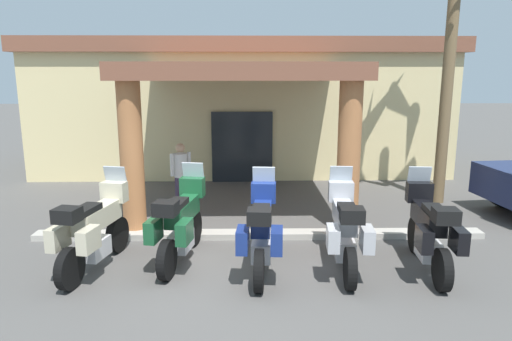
% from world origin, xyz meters
% --- Properties ---
extents(ground_plane, '(80.00, 80.00, 0.00)m').
position_xyz_m(ground_plane, '(0.00, 0.00, 0.00)').
color(ground_plane, '#514F4C').
extents(motel_building, '(13.39, 10.37, 4.24)m').
position_xyz_m(motel_building, '(-0.02, 8.65, 2.17)').
color(motel_building, beige).
rests_on(motel_building, ground_plane).
extents(motorcycle_cream, '(0.90, 2.19, 1.61)m').
position_xyz_m(motorcycle_cream, '(-2.39, -0.13, 0.70)').
color(motorcycle_cream, black).
rests_on(motorcycle_cream, ground_plane).
extents(motorcycle_green, '(0.85, 2.20, 1.61)m').
position_xyz_m(motorcycle_green, '(-0.99, 0.20, 0.70)').
color(motorcycle_green, black).
rests_on(motorcycle_green, ground_plane).
extents(motorcycle_blue, '(0.73, 2.21, 1.61)m').
position_xyz_m(motorcycle_blue, '(0.40, -0.23, 0.70)').
color(motorcycle_blue, black).
rests_on(motorcycle_blue, ground_plane).
extents(motorcycle_silver, '(0.73, 2.21, 1.61)m').
position_xyz_m(motorcycle_silver, '(1.80, -0.18, 0.70)').
color(motorcycle_silver, black).
rests_on(motorcycle_silver, ground_plane).
extents(motorcycle_black, '(0.74, 2.21, 1.61)m').
position_xyz_m(motorcycle_black, '(3.19, -0.25, 0.70)').
color(motorcycle_black, black).
rests_on(motorcycle_black, ground_plane).
extents(pedestrian, '(0.47, 0.32, 1.60)m').
position_xyz_m(pedestrian, '(-1.42, 3.41, 0.92)').
color(pedestrian, '#3F334C').
rests_on(pedestrian, ground_plane).
extents(curb_strip, '(8.97, 0.36, 0.12)m').
position_xyz_m(curb_strip, '(0.40, 1.38, 0.06)').
color(curb_strip, '#ADA89E').
rests_on(curb_strip, ground_plane).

